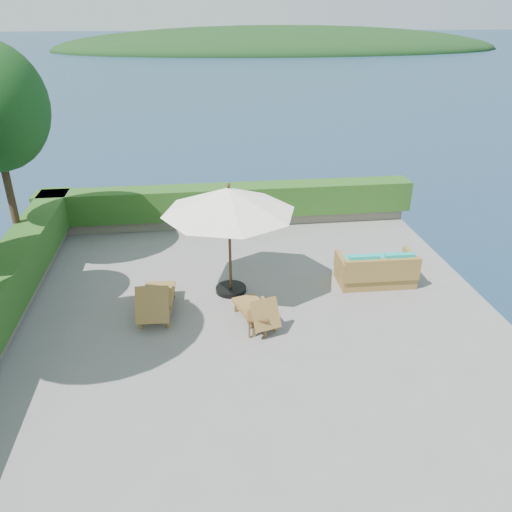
{
  "coord_description": "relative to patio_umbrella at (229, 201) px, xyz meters",
  "views": [
    {
      "loc": [
        -1.1,
        -10.17,
        6.52
      ],
      "look_at": [
        0.3,
        0.8,
        1.1
      ],
      "focal_mm": 35.0,
      "sensor_mm": 36.0,
      "label": 1
    }
  ],
  "objects": [
    {
      "name": "planter_wall_far",
      "position": [
        0.32,
        4.56,
        -2.29
      ],
      "size": [
        12.0,
        0.6,
        0.36
      ],
      "primitive_type": "cube",
      "color": "gray",
      "rests_on": "ground"
    },
    {
      "name": "hedge_far",
      "position": [
        0.32,
        4.56,
        -1.62
      ],
      "size": [
        12.4,
        0.9,
        1.0
      ],
      "primitive_type": "cube",
      "color": "#224C15",
      "rests_on": "planter_wall_far"
    },
    {
      "name": "planter_wall_left",
      "position": [
        -5.28,
        -1.04,
        -2.29
      ],
      "size": [
        0.6,
        12.0,
        0.36
      ],
      "primitive_type": "cube",
      "color": "gray",
      "rests_on": "ground"
    },
    {
      "name": "wicker_loveseat",
      "position": [
        3.85,
        -0.07,
        -2.09
      ],
      "size": [
        2.05,
        1.08,
        0.99
      ],
      "rotation": [
        0.0,
        0.0,
        -0.02
      ],
      "color": "olive",
      "rests_on": "ground"
    },
    {
      "name": "lounge_right",
      "position": [
        0.48,
        -1.58,
        -2.11
      ],
      "size": [
        1.01,
        1.61,
        0.86
      ],
      "rotation": [
        0.0,
        0.0,
        0.29
      ],
      "color": "olive",
      "rests_on": "ground"
    },
    {
      "name": "lounge_left",
      "position": [
        -1.84,
        -0.93,
        -2.04
      ],
      "size": [
        0.89,
        1.85,
        1.04
      ],
      "rotation": [
        0.0,
        0.0,
        -0.06
      ],
      "color": "olive",
      "rests_on": "ground"
    },
    {
      "name": "side_table",
      "position": [
        0.44,
        -1.95,
        -2.08
      ],
      "size": [
        0.5,
        0.5,
        0.48
      ],
      "rotation": [
        0.0,
        0.0,
        -0.12
      ],
      "color": "brown",
      "rests_on": "ground"
    },
    {
      "name": "ground",
      "position": [
        0.32,
        -1.04,
        -2.47
      ],
      "size": [
        12.0,
        12.0,
        0.0
      ],
      "primitive_type": "plane",
      "color": "gray",
      "rests_on": "ground"
    },
    {
      "name": "patio_umbrella",
      "position": [
        0.0,
        0.0,
        0.0
      ],
      "size": [
        3.58,
        3.58,
        2.93
      ],
      "rotation": [
        0.0,
        0.0,
        0.1
      ],
      "color": "black",
      "rests_on": "ground"
    },
    {
      "name": "offshore_island",
      "position": [
        25.32,
        138.96,
        -5.47
      ],
      "size": [
        126.0,
        57.6,
        12.6
      ],
      "primitive_type": "ellipsoid",
      "color": "black",
      "rests_on": "ocean"
    },
    {
      "name": "foundation",
      "position": [
        0.32,
        -1.04,
        -4.02
      ],
      "size": [
        12.0,
        12.0,
        3.0
      ],
      "primitive_type": "cube",
      "color": "#564E44",
      "rests_on": "ocean"
    },
    {
      "name": "ocean",
      "position": [
        0.32,
        -1.04,
        -5.47
      ],
      "size": [
        600.0,
        600.0,
        0.0
      ],
      "primitive_type": "plane",
      "color": "#163446",
      "rests_on": "ground"
    }
  ]
}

